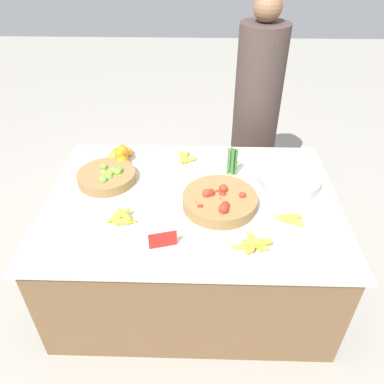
# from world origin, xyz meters

# --- Properties ---
(ground_plane) EXTENTS (12.00, 12.00, 0.00)m
(ground_plane) POSITION_xyz_m (0.00, 0.00, 0.00)
(ground_plane) COLOR #A39E93
(market_table) EXTENTS (1.66, 1.19, 0.68)m
(market_table) POSITION_xyz_m (0.00, 0.00, 0.34)
(market_table) COLOR brown
(market_table) RESTS_ON ground_plane
(lime_bowl) EXTENTS (0.35, 0.35, 0.09)m
(lime_bowl) POSITION_xyz_m (-0.51, 0.16, 0.72)
(lime_bowl) COLOR olive
(lime_bowl) RESTS_ON market_table
(tomato_basket) EXTENTS (0.41, 0.41, 0.11)m
(tomato_basket) POSITION_xyz_m (0.15, -0.06, 0.72)
(tomato_basket) COLOR olive
(tomato_basket) RESTS_ON market_table
(orange_pile) EXTENTS (0.14, 0.21, 0.13)m
(orange_pile) POSITION_xyz_m (-0.47, 0.37, 0.73)
(orange_pile) COLOR orange
(orange_pile) RESTS_ON market_table
(metal_bowl) EXTENTS (0.37, 0.37, 0.07)m
(metal_bowl) POSITION_xyz_m (0.57, 0.15, 0.72)
(metal_bowl) COLOR #B7B7BF
(metal_bowl) RESTS_ON market_table
(price_sign) EXTENTS (0.14, 0.04, 0.09)m
(price_sign) POSITION_xyz_m (-0.13, -0.38, 0.73)
(price_sign) COLOR red
(price_sign) RESTS_ON market_table
(veg_bundle) EXTENTS (0.06, 0.05, 0.18)m
(veg_bundle) POSITION_xyz_m (0.24, 0.26, 0.77)
(veg_bundle) COLOR #4C8E42
(veg_bundle) RESTS_ON market_table
(banana_bunch_front_left) EXTENTS (0.17, 0.15, 0.06)m
(banana_bunch_front_left) POSITION_xyz_m (-0.36, -0.19, 0.71)
(banana_bunch_front_left) COLOR yellow
(banana_bunch_front_left) RESTS_ON market_table
(banana_bunch_middle_right) EXTENTS (0.20, 0.17, 0.06)m
(banana_bunch_middle_right) POSITION_xyz_m (0.31, -0.37, 0.71)
(banana_bunch_middle_right) COLOR yellow
(banana_bunch_middle_right) RESTS_ON market_table
(banana_bunch_front_right) EXTENTS (0.13, 0.16, 0.03)m
(banana_bunch_front_right) POSITION_xyz_m (-0.06, 0.42, 0.70)
(banana_bunch_front_right) COLOR yellow
(banana_bunch_front_right) RESTS_ON market_table
(banana_bunch_middle_left) EXTENTS (0.15, 0.10, 0.03)m
(banana_bunch_middle_left) POSITION_xyz_m (0.52, -0.18, 0.70)
(banana_bunch_middle_left) COLOR yellow
(banana_bunch_middle_left) RESTS_ON market_table
(vendor_person) EXTENTS (0.35, 0.35, 1.59)m
(vendor_person) POSITION_xyz_m (0.46, 1.00, 0.73)
(vendor_person) COLOR #473833
(vendor_person) RESTS_ON ground_plane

